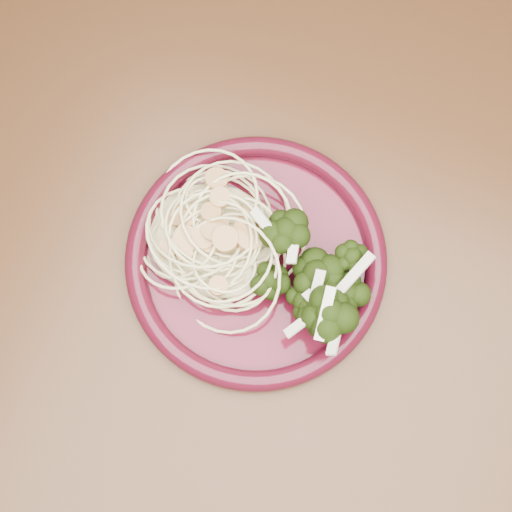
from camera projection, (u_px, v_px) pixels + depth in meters
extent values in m
plane|color=brown|center=(195.00, 355.00, 1.36)|extent=(3.50, 3.50, 0.00)
cube|color=#472814|center=(128.00, 264.00, 0.65)|extent=(1.20, 0.80, 0.04)
cylinder|color=#450B19|center=(256.00, 261.00, 0.63)|extent=(0.23, 0.23, 0.00)
torus|color=#450C1A|center=(256.00, 259.00, 0.62)|extent=(0.24, 0.24, 0.02)
ellipsoid|color=beige|center=(214.00, 237.00, 0.61)|extent=(0.12, 0.11, 0.03)
ellipsoid|color=black|center=(309.00, 278.00, 0.60)|extent=(0.09, 0.14, 0.05)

